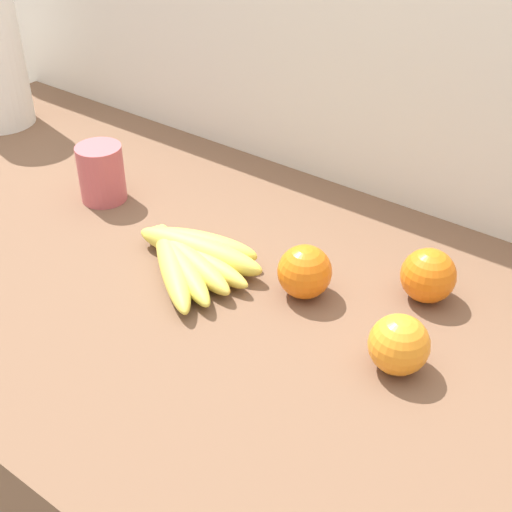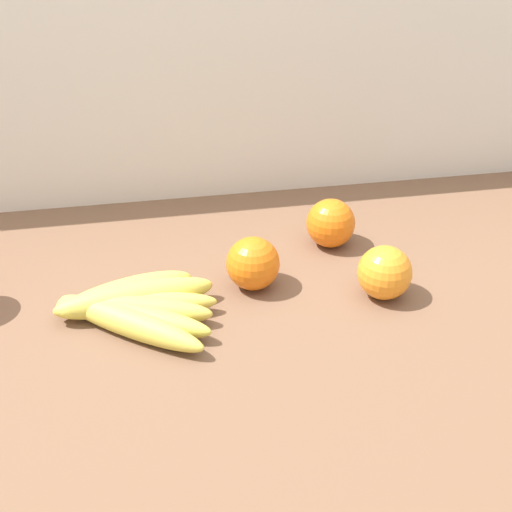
{
  "view_description": "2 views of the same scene",
  "coord_description": "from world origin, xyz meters",
  "px_view_note": "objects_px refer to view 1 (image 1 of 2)",
  "views": [
    {
      "loc": [
        0.47,
        -0.57,
        1.43
      ],
      "look_at": [
        0.0,
        0.05,
        0.89
      ],
      "focal_mm": 49.39,
      "sensor_mm": 36.0,
      "label": 1
    },
    {
      "loc": [
        -0.06,
        -0.66,
        1.35
      ],
      "look_at": [
        0.07,
        0.01,
        0.93
      ],
      "focal_mm": 45.63,
      "sensor_mm": 36.0,
      "label": 2
    }
  ],
  "objects_px": {
    "banana_bunch": "(190,256)",
    "mug": "(101,173)",
    "orange_back_left": "(399,345)",
    "orange_right": "(305,272)",
    "orange_far_right": "(428,276)"
  },
  "relations": [
    {
      "from": "banana_bunch",
      "to": "orange_right",
      "type": "xyz_separation_m",
      "value": [
        0.16,
        0.05,
        0.02
      ]
    },
    {
      "from": "mug",
      "to": "banana_bunch",
      "type": "bearing_deg",
      "value": -14.33
    },
    {
      "from": "banana_bunch",
      "to": "orange_back_left",
      "type": "height_order",
      "value": "orange_back_left"
    },
    {
      "from": "orange_far_right",
      "to": "mug",
      "type": "distance_m",
      "value": 0.54
    },
    {
      "from": "banana_bunch",
      "to": "orange_back_left",
      "type": "xyz_separation_m",
      "value": [
        0.33,
        -0.01,
        0.02
      ]
    },
    {
      "from": "orange_far_right",
      "to": "orange_right",
      "type": "bearing_deg",
      "value": -146.03
    },
    {
      "from": "banana_bunch",
      "to": "mug",
      "type": "bearing_deg",
      "value": 165.67
    },
    {
      "from": "mug",
      "to": "orange_far_right",
      "type": "bearing_deg",
      "value": 7.91
    },
    {
      "from": "orange_back_left",
      "to": "orange_right",
      "type": "distance_m",
      "value": 0.17
    },
    {
      "from": "orange_back_left",
      "to": "orange_right",
      "type": "relative_size",
      "value": 0.99
    },
    {
      "from": "orange_far_right",
      "to": "orange_right",
      "type": "distance_m",
      "value": 0.16
    },
    {
      "from": "orange_back_left",
      "to": "mug",
      "type": "bearing_deg",
      "value": 173.14
    },
    {
      "from": "banana_bunch",
      "to": "orange_far_right",
      "type": "height_order",
      "value": "orange_far_right"
    },
    {
      "from": "banana_bunch",
      "to": "orange_right",
      "type": "relative_size",
      "value": 2.88
    },
    {
      "from": "orange_far_right",
      "to": "orange_back_left",
      "type": "distance_m",
      "value": 0.15
    }
  ]
}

